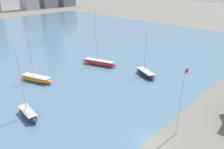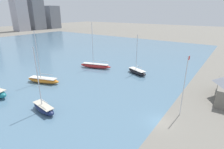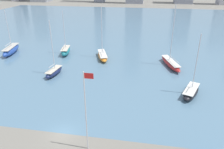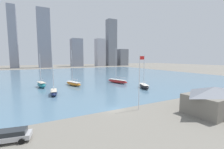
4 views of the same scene
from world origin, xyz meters
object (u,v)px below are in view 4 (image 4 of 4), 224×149
Objects in this scene: sailboat_teal at (41,85)px; sailboat_orange at (73,83)px; sailboat_black at (144,86)px; parked_wagon_silver at (11,135)px; sailboat_red at (117,81)px; sailboat_navy at (54,92)px; boat_shed at (214,99)px; flag_pole at (139,81)px.

sailboat_orange is at bearing -18.32° from sailboat_teal.
sailboat_black reaches higher than parked_wagon_silver.
sailboat_navy is at bearing -177.62° from sailboat_red.
sailboat_red is 3.03× the size of parked_wagon_silver.
boat_shed is 46.33m from sailboat_orange.
boat_shed is 1.01× the size of sailboat_black.
parked_wagon_silver is (-34.98, -34.01, -0.03)m from sailboat_red.
sailboat_teal reaches higher than parked_wagon_silver.
sailboat_black is 0.79× the size of sailboat_red.
sailboat_teal is at bearing 115.04° from flag_pole.
flag_pole is (-12.38, 7.96, 3.58)m from boat_shed.
flag_pole is 24.05m from sailboat_black.
sailboat_orange is at bearing 99.00° from flag_pole.
sailboat_orange is 1.11× the size of sailboat_navy.
sailboat_black reaches higher than boat_shed.
sailboat_black reaches higher than flag_pole.
parked_wagon_silver is (-7.82, -23.90, -0.01)m from sailboat_navy.
flag_pole is 2.26× the size of parked_wagon_silver.
sailboat_black is (30.03, -4.36, -0.04)m from sailboat_navy.
sailboat_navy is 2.51× the size of parked_wagon_silver.
sailboat_orange is 18.62m from sailboat_red.
sailboat_teal is at bearing 2.82° from parked_wagon_silver.
boat_shed is at bearing -108.77° from sailboat_red.
sailboat_navy reaches higher than sailboat_teal.
sailboat_navy is at bearing 129.19° from boat_shed.
sailboat_navy reaches higher than boat_shed.
boat_shed is 2.42× the size of parked_wagon_silver.
flag_pole is at bearing -75.96° from sailboat_teal.
flag_pole is at bearing 144.55° from boat_shed.
sailboat_red is (0.50, 39.80, -1.67)m from boat_shed.
sailboat_black is 2.40× the size of parked_wagon_silver.
sailboat_black is at bearing 79.68° from boat_shed.
boat_shed is 39.84m from sailboat_red.
sailboat_teal is 0.90× the size of sailboat_orange.
parked_wagon_silver is at bearing -153.85° from sailboat_red.
sailboat_teal is 11.51m from sailboat_orange.
sailboat_black is at bearing 47.79° from flag_pole.
parked_wagon_silver is (-34.47, 5.80, -1.70)m from boat_shed.
sailboat_navy is at bearing -90.62° from sailboat_teal.
flag_pole is at bearing -73.92° from parked_wagon_silver.
sailboat_teal is 38.72m from parked_wagon_silver.
flag_pole is 35.58m from sailboat_orange.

